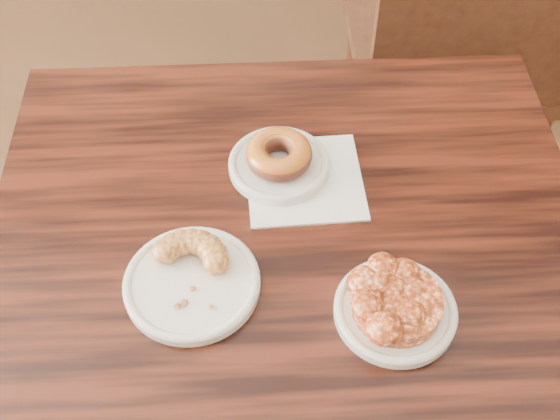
# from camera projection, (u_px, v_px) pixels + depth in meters

# --- Properties ---
(cafe_table) EXTENTS (0.91, 0.91, 0.75)m
(cafe_table) POSITION_uv_depth(u_px,v_px,m) (289.00, 387.00, 1.21)
(cafe_table) COLOR black
(cafe_table) RESTS_ON floor
(chair_far) EXTENTS (0.54, 0.54, 0.90)m
(chair_far) POSITION_uv_depth(u_px,v_px,m) (447.00, 52.00, 1.67)
(chair_far) COLOR black
(chair_far) RESTS_ON floor
(napkin) EXTENTS (0.19, 0.19, 0.00)m
(napkin) POSITION_uv_depth(u_px,v_px,m) (304.00, 179.00, 1.01)
(napkin) COLOR white
(napkin) RESTS_ON cafe_table
(plate_donut) EXTENTS (0.15, 0.15, 0.01)m
(plate_donut) POSITION_uv_depth(u_px,v_px,m) (279.00, 165.00, 1.02)
(plate_donut) COLOR silver
(plate_donut) RESTS_ON napkin
(plate_cruller) EXTENTS (0.17, 0.17, 0.01)m
(plate_cruller) POSITION_uv_depth(u_px,v_px,m) (192.00, 284.00, 0.89)
(plate_cruller) COLOR white
(plate_cruller) RESTS_ON cafe_table
(plate_fritter) EXTENTS (0.15, 0.15, 0.01)m
(plate_fritter) POSITION_uv_depth(u_px,v_px,m) (395.00, 311.00, 0.87)
(plate_fritter) COLOR silver
(plate_fritter) RESTS_ON cafe_table
(glazed_donut) EXTENTS (0.10, 0.10, 0.03)m
(glazed_donut) POSITION_uv_depth(u_px,v_px,m) (279.00, 154.00, 1.00)
(glazed_donut) COLOR #915115
(glazed_donut) RESTS_ON plate_donut
(apple_fritter) EXTENTS (0.15, 0.15, 0.04)m
(apple_fritter) POSITION_uv_depth(u_px,v_px,m) (398.00, 301.00, 0.85)
(apple_fritter) COLOR #421607
(apple_fritter) RESTS_ON plate_fritter
(cruller_fragment) EXTENTS (0.12, 0.12, 0.03)m
(cruller_fragment) POSITION_uv_depth(u_px,v_px,m) (190.00, 274.00, 0.88)
(cruller_fragment) COLOR brown
(cruller_fragment) RESTS_ON plate_cruller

